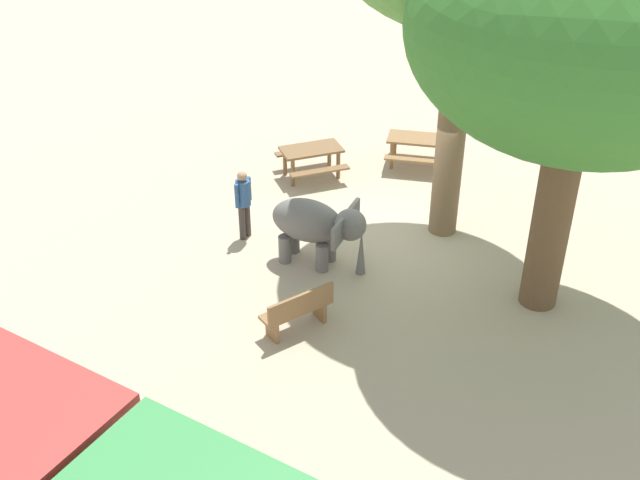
% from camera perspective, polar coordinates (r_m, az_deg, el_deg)
% --- Properties ---
extents(ground_plane, '(60.00, 60.00, 0.00)m').
position_cam_1_polar(ground_plane, '(17.11, 4.35, -0.06)').
color(ground_plane, '#BAA88C').
extents(elephant, '(2.10, 1.40, 1.44)m').
position_cam_1_polar(elephant, '(15.85, -0.23, 1.11)').
color(elephant, slate).
rests_on(elephant, ground_plane).
extents(person_handler, '(0.32, 0.51, 1.62)m').
position_cam_1_polar(person_handler, '(16.81, -5.65, 2.99)').
color(person_handler, '#3F3833').
rests_on(person_handler, ground_plane).
extents(shade_tree_main, '(5.96, 5.46, 7.47)m').
position_cam_1_polar(shade_tree_main, '(13.49, 18.98, 14.19)').
color(shade_tree_main, brown).
rests_on(shade_tree_main, ground_plane).
extents(wooden_bench, '(0.94, 1.44, 0.88)m').
position_cam_1_polar(wooden_bench, '(14.22, -1.62, -5.16)').
color(wooden_bench, olive).
rests_on(wooden_bench, ground_plane).
extents(picnic_table_near, '(1.91, 1.89, 0.78)m').
position_cam_1_polar(picnic_table_near, '(20.23, 7.14, 7.00)').
color(picnic_table_near, olive).
rests_on(picnic_table_near, ground_plane).
extents(picnic_table_far, '(2.09, 2.10, 0.78)m').
position_cam_1_polar(picnic_table_far, '(19.49, -0.63, 6.25)').
color(picnic_table_far, brown).
rests_on(picnic_table_far, ground_plane).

